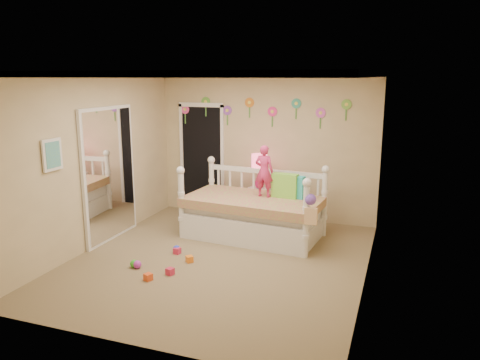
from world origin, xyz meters
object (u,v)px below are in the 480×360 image
at_px(daybed, 253,201).
at_px(table_lamp, 259,166).
at_px(child, 264,171).
at_px(nightstand, 259,206).

xyz_separation_m(daybed, table_lamp, (-0.13, 0.72, 0.44)).
bearing_deg(child, nightstand, -61.42).
relative_size(daybed, nightstand, 3.44).
bearing_deg(daybed, child, 40.55).
distance_m(daybed, child, 0.52).
distance_m(child, table_lamp, 0.67).
bearing_deg(child, daybed, 40.40).
xyz_separation_m(nightstand, table_lamp, (-0.00, -0.00, 0.72)).
relative_size(child, nightstand, 1.32).
bearing_deg(table_lamp, daybed, -80.06).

